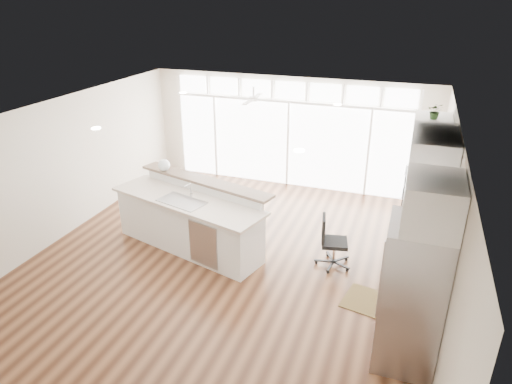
% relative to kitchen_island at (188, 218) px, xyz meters
% --- Properties ---
extents(floor, '(7.00, 8.00, 0.02)m').
position_rel_kitchen_island_xyz_m(floor, '(0.90, -0.27, -0.63)').
color(floor, '#412314').
rests_on(floor, ground).
extents(ceiling, '(7.00, 8.00, 0.02)m').
position_rel_kitchen_island_xyz_m(ceiling, '(0.90, -0.27, 2.08)').
color(ceiling, silver).
rests_on(ceiling, wall_back).
extents(wall_back, '(7.00, 0.04, 2.70)m').
position_rel_kitchen_island_xyz_m(wall_back, '(0.90, 3.73, 0.73)').
color(wall_back, beige).
rests_on(wall_back, floor).
extents(wall_front, '(7.00, 0.04, 2.70)m').
position_rel_kitchen_island_xyz_m(wall_front, '(0.90, -4.27, 0.73)').
color(wall_front, beige).
rests_on(wall_front, floor).
extents(wall_left, '(0.04, 8.00, 2.70)m').
position_rel_kitchen_island_xyz_m(wall_left, '(-2.60, -0.27, 0.73)').
color(wall_left, beige).
rests_on(wall_left, floor).
extents(wall_right, '(0.04, 8.00, 2.70)m').
position_rel_kitchen_island_xyz_m(wall_right, '(4.40, -0.27, 0.73)').
color(wall_right, beige).
rests_on(wall_right, floor).
extents(glass_wall, '(5.80, 0.06, 2.08)m').
position_rel_kitchen_island_xyz_m(glass_wall, '(0.90, 3.67, 0.43)').
color(glass_wall, white).
rests_on(glass_wall, wall_back).
extents(transom_row, '(5.90, 0.06, 0.40)m').
position_rel_kitchen_island_xyz_m(transom_row, '(0.90, 3.67, 1.76)').
color(transom_row, white).
rests_on(transom_row, wall_back).
extents(desk_window, '(0.04, 0.85, 0.85)m').
position_rel_kitchen_island_xyz_m(desk_window, '(4.36, 0.03, 0.93)').
color(desk_window, silver).
rests_on(desk_window, wall_right).
extents(ceiling_fan, '(1.16, 1.16, 0.32)m').
position_rel_kitchen_island_xyz_m(ceiling_fan, '(0.40, 2.53, 1.86)').
color(ceiling_fan, white).
rests_on(ceiling_fan, ceiling).
extents(recessed_lights, '(3.40, 3.00, 0.02)m').
position_rel_kitchen_island_xyz_m(recessed_lights, '(0.90, -0.07, 2.06)').
color(recessed_lights, white).
rests_on(recessed_lights, ceiling).
extents(oven_cabinet, '(0.64, 1.20, 2.50)m').
position_rel_kitchen_island_xyz_m(oven_cabinet, '(4.07, 1.53, 0.63)').
color(oven_cabinet, white).
rests_on(oven_cabinet, floor).
extents(desk_nook, '(0.72, 1.30, 0.76)m').
position_rel_kitchen_island_xyz_m(desk_nook, '(4.03, 0.03, -0.24)').
color(desk_nook, white).
rests_on(desk_nook, floor).
extents(upper_cabinets, '(0.64, 1.30, 0.64)m').
position_rel_kitchen_island_xyz_m(upper_cabinets, '(4.07, 0.03, 1.73)').
color(upper_cabinets, white).
rests_on(upper_cabinets, wall_right).
extents(refrigerator, '(0.76, 0.90, 2.00)m').
position_rel_kitchen_island_xyz_m(refrigerator, '(4.01, -1.62, 0.38)').
color(refrigerator, '#ABABB0').
rests_on(refrigerator, floor).
extents(fridge_cabinet, '(0.64, 0.90, 0.60)m').
position_rel_kitchen_island_xyz_m(fridge_cabinet, '(4.07, -1.62, 1.68)').
color(fridge_cabinet, white).
rests_on(fridge_cabinet, wall_right).
extents(framed_photos, '(0.06, 0.22, 0.80)m').
position_rel_kitchen_island_xyz_m(framed_photos, '(4.36, 0.65, 0.78)').
color(framed_photos, black).
rests_on(framed_photos, wall_right).
extents(kitchen_island, '(3.33, 1.97, 1.24)m').
position_rel_kitchen_island_xyz_m(kitchen_island, '(0.00, 0.00, 0.00)').
color(kitchen_island, white).
rests_on(kitchen_island, floor).
extents(rug, '(1.10, 0.89, 0.01)m').
position_rel_kitchen_island_xyz_m(rug, '(3.57, -0.59, -0.61)').
color(rug, '#3C2A13').
rests_on(rug, floor).
extents(office_chair, '(0.58, 0.55, 0.95)m').
position_rel_kitchen_island_xyz_m(office_chair, '(2.72, 0.29, -0.15)').
color(office_chair, black).
rests_on(office_chair, floor).
extents(fishbowl, '(0.28, 0.28, 0.24)m').
position_rel_kitchen_island_xyz_m(fishbowl, '(-0.81, 0.64, 0.74)').
color(fishbowl, white).
rests_on(fishbowl, kitchen_island).
extents(monitor, '(0.12, 0.53, 0.43)m').
position_rel_kitchen_island_xyz_m(monitor, '(3.95, 0.03, 0.36)').
color(monitor, black).
rests_on(monitor, desk_nook).
extents(keyboard, '(0.17, 0.37, 0.02)m').
position_rel_kitchen_island_xyz_m(keyboard, '(3.78, 0.03, 0.15)').
color(keyboard, silver).
rests_on(keyboard, desk_nook).
extents(potted_plant, '(0.26, 0.29, 0.22)m').
position_rel_kitchen_island_xyz_m(potted_plant, '(4.07, 1.53, 1.99)').
color(potted_plant, '#2F5022').
rests_on(potted_plant, oven_cabinet).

